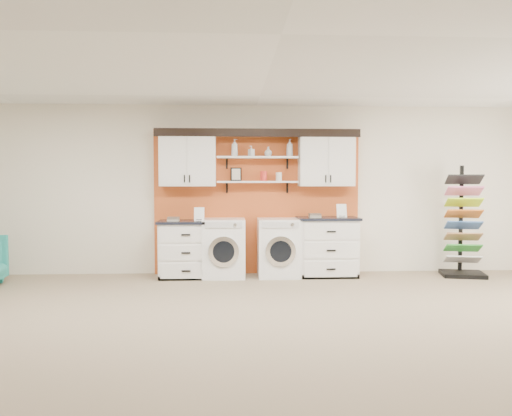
{
  "coord_description": "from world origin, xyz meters",
  "views": [
    {
      "loc": [
        -0.44,
        -4.35,
        1.53
      ],
      "look_at": [
        -0.1,
        2.3,
        1.18
      ],
      "focal_mm": 35.0,
      "sensor_mm": 36.0,
      "label": 1
    }
  ],
  "objects": [
    {
      "name": "soap_bottle_d",
      "position": [
        0.53,
        3.8,
        2.09
      ],
      "size": [
        0.14,
        0.14,
        0.28
      ],
      "primitive_type": "imported",
      "rotation": [
        0.0,
        0.0,
        0.36
      ],
      "color": "silver",
      "rests_on": "shelf_upper"
    },
    {
      "name": "sample_rack",
      "position": [
        3.33,
        3.53,
        0.56
      ],
      "size": [
        0.76,
        0.68,
        1.8
      ],
      "rotation": [
        0.0,
        0.0,
        -0.22
      ],
      "color": "black",
      "rests_on": "floor"
    },
    {
      "name": "wall_back",
      "position": [
        0.0,
        4.0,
        1.4
      ],
      "size": [
        10.0,
        0.0,
        10.0
      ],
      "primitive_type": "plane",
      "rotation": [
        1.57,
        0.0,
        0.0
      ],
      "color": "silver",
      "rests_on": "floor"
    },
    {
      "name": "dryer",
      "position": [
        0.33,
        3.64,
        0.47
      ],
      "size": [
        0.67,
        0.71,
        0.94
      ],
      "color": "white",
      "rests_on": "floor"
    },
    {
      "name": "ceiling",
      "position": [
        0.0,
        0.0,
        2.8
      ],
      "size": [
        10.0,
        10.0,
        0.0
      ],
      "primitive_type": "plane",
      "rotation": [
        3.14,
        0.0,
        0.0
      ],
      "color": "white",
      "rests_on": "wall_back"
    },
    {
      "name": "upper_cabinet_left",
      "position": [
        -1.13,
        3.79,
        1.88
      ],
      "size": [
        0.9,
        0.35,
        0.84
      ],
      "color": "white",
      "rests_on": "wall_back"
    },
    {
      "name": "soap_bottle_a",
      "position": [
        -0.37,
        3.8,
        2.09
      ],
      "size": [
        0.15,
        0.15,
        0.28
      ],
      "primitive_type": "imported",
      "rotation": [
        0.0,
        0.0,
        2.17
      ],
      "color": "silver",
      "rests_on": "shelf_upper"
    },
    {
      "name": "upper_cabinet_right",
      "position": [
        1.13,
        3.79,
        1.88
      ],
      "size": [
        0.9,
        0.35,
        0.84
      ],
      "color": "white",
      "rests_on": "wall_back"
    },
    {
      "name": "canister_cream",
      "position": [
        0.35,
        3.8,
        1.61
      ],
      "size": [
        0.1,
        0.1,
        0.14
      ],
      "primitive_type": "cylinder",
      "color": "silver",
      "rests_on": "shelf_lower"
    },
    {
      "name": "crown_molding",
      "position": [
        0.0,
        3.81,
        2.33
      ],
      "size": [
        3.3,
        0.41,
        0.13
      ],
      "color": "black",
      "rests_on": "wall_back"
    },
    {
      "name": "base_cabinet_right",
      "position": [
        1.13,
        3.64,
        0.48
      ],
      "size": [
        0.98,
        0.66,
        0.96
      ],
      "color": "white",
      "rests_on": "floor"
    },
    {
      "name": "base_cabinet_left",
      "position": [
        -1.13,
        3.64,
        0.46
      ],
      "size": [
        0.93,
        0.66,
        0.91
      ],
      "color": "white",
      "rests_on": "floor"
    },
    {
      "name": "accent_panel",
      "position": [
        0.0,
        3.96,
        1.2
      ],
      "size": [
        3.4,
        0.07,
        2.4
      ],
      "primitive_type": "cube",
      "color": "#BD4F20",
      "rests_on": "wall_back"
    },
    {
      "name": "shelf_lower",
      "position": [
        0.0,
        3.8,
        1.53
      ],
      "size": [
        1.32,
        0.28,
        0.03
      ],
      "primitive_type": "cube",
      "color": "white",
      "rests_on": "wall_back"
    },
    {
      "name": "washer",
      "position": [
        -0.55,
        3.64,
        0.47
      ],
      "size": [
        0.67,
        0.71,
        0.94
      ],
      "color": "white",
      "rests_on": "floor"
    },
    {
      "name": "shelf_upper",
      "position": [
        0.0,
        3.8,
        1.93
      ],
      "size": [
        1.32,
        0.28,
        0.03
      ],
      "primitive_type": "cube",
      "color": "white",
      "rests_on": "wall_back"
    },
    {
      "name": "floor",
      "position": [
        0.0,
        0.0,
        0.0
      ],
      "size": [
        10.0,
        10.0,
        0.0
      ],
      "primitive_type": "plane",
      "color": "#9A8967",
      "rests_on": "ground"
    },
    {
      "name": "soap_bottle_c",
      "position": [
        0.18,
        3.8,
        2.02
      ],
      "size": [
        0.17,
        0.17,
        0.16
      ],
      "primitive_type": "imported",
      "rotation": [
        0.0,
        0.0,
        2.35
      ],
      "color": "silver",
      "rests_on": "shelf_upper"
    },
    {
      "name": "canister_red",
      "position": [
        0.1,
        3.8,
        1.62
      ],
      "size": [
        0.11,
        0.11,
        0.16
      ],
      "primitive_type": "cylinder",
      "color": "red",
      "rests_on": "shelf_lower"
    },
    {
      "name": "picture_frame",
      "position": [
        -0.35,
        3.85,
        1.66
      ],
      "size": [
        0.18,
        0.02,
        0.22
      ],
      "color": "black",
      "rests_on": "shelf_lower"
    },
    {
      "name": "soap_bottle_b",
      "position": [
        -0.1,
        3.8,
        2.03
      ],
      "size": [
        0.11,
        0.11,
        0.17
      ],
      "primitive_type": "imported",
      "rotation": [
        0.0,
        0.0,
        -0.98
      ],
      "color": "silver",
      "rests_on": "shelf_upper"
    }
  ]
}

